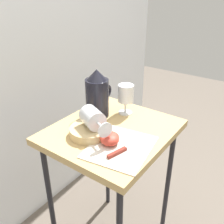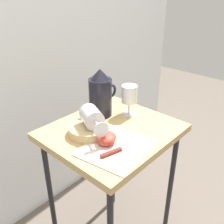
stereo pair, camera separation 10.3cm
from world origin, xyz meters
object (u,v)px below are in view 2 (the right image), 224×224
basket_tray (88,130)px  apple_half_right (107,137)px  table (112,145)px  knife (119,150)px  wine_glass_upright (129,96)px  apple_half_left (106,139)px  pitcher (101,97)px  wine_glass_tipped_near (92,117)px

basket_tray → apple_half_right: 0.10m
table → knife: bearing=-128.7°
wine_glass_upright → apple_half_right: wine_glass_upright is taller
basket_tray → apple_half_left: apple_half_left is taller
wine_glass_upright → apple_half_right: size_ratio=1.94×
pitcher → wine_glass_tipped_near: 0.17m
wine_glass_upright → apple_half_left: bearing=-159.4°
apple_half_right → knife: size_ratio=0.34×
basket_tray → pitcher: size_ratio=0.73×
apple_half_right → knife: bearing=-101.0°
knife → apple_half_left: bearing=86.4°
wine_glass_tipped_near → apple_half_right: bearing=-95.7°
table → wine_glass_tipped_near: 0.18m
basket_tray → wine_glass_upright: 0.26m
table → wine_glass_tipped_near: wine_glass_tipped_near is taller
apple_half_left → knife: 0.07m
pitcher → apple_half_left: bearing=-130.7°
wine_glass_upright → apple_half_left: (-0.25, -0.10, -0.07)m
table → apple_half_left: size_ratio=10.05×
table → basket_tray: basket_tray is taller
apple_half_left → apple_half_right: size_ratio=1.00×
table → pitcher: (0.06, 0.13, 0.17)m
apple_half_right → wine_glass_tipped_near: bearing=84.3°
wine_glass_upright → knife: 0.32m
table → basket_tray: (-0.09, 0.05, 0.10)m
wine_glass_tipped_near → pitcher: bearing=32.5°
apple_half_left → wine_glass_tipped_near: bearing=78.8°
table → basket_tray: size_ratio=4.54×
basket_tray → knife: size_ratio=0.74×
apple_half_left → knife: bearing=-93.6°
apple_half_right → knife: 0.08m
pitcher → wine_glass_upright: 0.13m
apple_half_left → apple_half_right: same height
pitcher → wine_glass_tipped_near: (-0.14, -0.09, -0.02)m
apple_half_left → knife: (-0.00, -0.07, -0.02)m
wine_glass_tipped_near → table: bearing=-23.9°
apple_half_right → pitcher: bearing=50.2°
apple_half_left → pitcher: bearing=49.3°
pitcher → knife: bearing=-122.9°
pitcher → apple_half_left: size_ratio=3.05×
table → pitcher: bearing=63.9°
knife → basket_tray: bearing=86.1°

